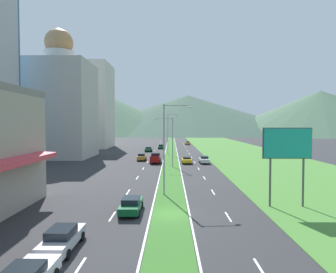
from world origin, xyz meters
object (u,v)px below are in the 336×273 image
(street_lamp_mid, at_px, (170,138))
(pickup_truck_0, at_px, (155,158))
(car_7, at_px, (204,160))
(car_2, at_px, (131,205))
(car_3, at_px, (142,157))
(car_6, at_px, (187,160))
(billboard_roadside, at_px, (287,147))
(street_lamp_near, at_px, (167,143))
(car_0, at_px, (62,238))
(street_lamp_far, at_px, (169,132))
(car_5, at_px, (161,147))
(car_1, at_px, (187,143))
(car_8, at_px, (148,149))

(street_lamp_mid, bearing_deg, pickup_truck_0, 116.10)
(street_lamp_mid, height_order, car_7, street_lamp_mid)
(car_2, bearing_deg, car_3, 4.28)
(street_lamp_mid, distance_m, car_6, 8.07)
(billboard_roadside, xyz_separation_m, car_6, (-8.11, 33.48, -5.15))
(street_lamp_near, xyz_separation_m, pickup_truck_0, (-2.92, 29.47, -5.01))
(billboard_roadside, xyz_separation_m, car_0, (-18.34, -10.38, -5.11))
(pickup_truck_0, bearing_deg, billboard_roadside, -156.90)
(street_lamp_far, bearing_deg, car_0, -95.92)
(car_2, bearing_deg, car_7, -16.40)
(street_lamp_far, relative_size, car_5, 2.49)
(billboard_roadside, bearing_deg, car_6, 103.62)
(car_2, bearing_deg, car_6, -10.97)
(car_1, relative_size, pickup_truck_0, 0.84)
(street_lamp_far, relative_size, pickup_truck_0, 2.03)
(car_1, distance_m, car_6, 59.82)
(car_1, bearing_deg, car_2, -6.11)
(car_1, height_order, car_2, car_2)
(car_2, distance_m, car_8, 63.47)
(street_lamp_mid, distance_m, car_3, 13.49)
(street_lamp_far, relative_size, car_6, 2.74)
(street_lamp_mid, bearing_deg, car_8, 101.43)
(car_3, relative_size, pickup_truck_0, 0.83)
(street_lamp_near, bearing_deg, car_2, -114.38)
(street_lamp_far, xyz_separation_m, billboard_roadside, (12.01, -50.76, -0.31))
(street_lamp_mid, xyz_separation_m, car_2, (-3.51, -29.97, -4.75))
(car_1, xyz_separation_m, car_5, (-10.05, -21.10, 0.04))
(car_5, xyz_separation_m, car_8, (-3.39, -10.77, -0.01))
(car_6, bearing_deg, car_3, -117.83)
(car_6, xyz_separation_m, car_7, (3.68, 0.38, 0.05))
(street_lamp_near, bearing_deg, car_3, 100.53)
(car_3, relative_size, car_7, 0.98)
(car_0, bearing_deg, car_3, -0.34)
(car_0, bearing_deg, car_5, -2.42)
(car_5, relative_size, pickup_truck_0, 0.81)
(street_lamp_far, distance_m, pickup_truck_0, 17.28)
(street_lamp_far, height_order, car_7, street_lamp_far)
(billboard_roadside, distance_m, car_0, 21.69)
(street_lamp_near, bearing_deg, car_5, 92.62)
(car_0, bearing_deg, car_2, -21.86)
(car_1, bearing_deg, billboard_roadside, 2.95)
(billboard_roadside, relative_size, car_1, 1.72)
(billboard_roadside, xyz_separation_m, car_5, (-14.86, 72.11, -5.11))
(car_7, bearing_deg, car_1, -179.64)
(street_lamp_mid, relative_size, car_6, 2.36)
(car_6, relative_size, pickup_truck_0, 0.74)
(car_0, height_order, car_2, car_0)
(billboard_roadside, bearing_deg, car_8, 106.56)
(street_lamp_mid, bearing_deg, car_7, 40.11)
(car_3, bearing_deg, car_2, -175.72)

